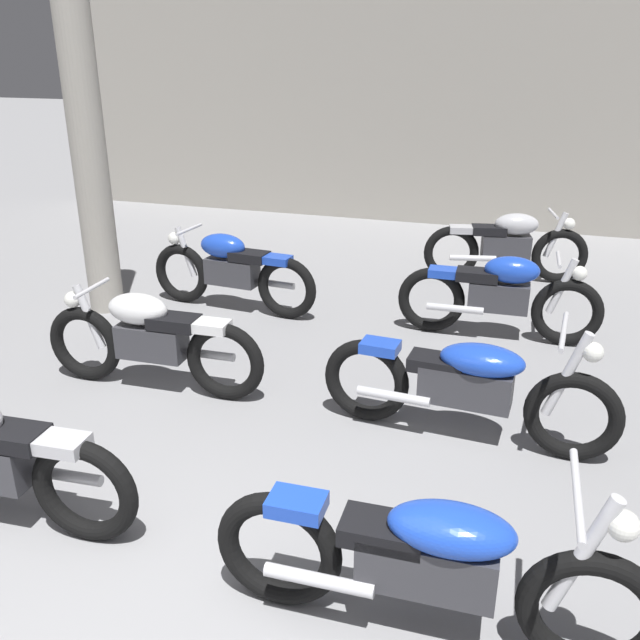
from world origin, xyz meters
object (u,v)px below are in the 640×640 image
support_pillar (90,162)px  motorcycle_right_row_1 (468,384)px  motorcycle_right_row_0 (430,561)px  motorcycle_right_row_2 (500,294)px  motorcycle_left_row_2 (231,269)px  motorcycle_right_row_3 (507,245)px  motorcycle_left_row_1 (151,339)px

support_pillar → motorcycle_right_row_1: support_pillar is taller
motorcycle_right_row_0 → motorcycle_right_row_2: size_ratio=1.10×
support_pillar → motorcycle_left_row_2: support_pillar is taller
motorcycle_left_row_2 → motorcycle_right_row_1: motorcycle_right_row_1 is taller
motorcycle_left_row_2 → motorcycle_right_row_3: 3.38m
support_pillar → motorcycle_right_row_3: support_pillar is taller
support_pillar → motorcycle_right_row_0: support_pillar is taller
motorcycle_right_row_0 → motorcycle_right_row_2: motorcycle_right_row_0 is taller
motorcycle_left_row_1 → motorcycle_right_row_3: 4.65m
motorcycle_right_row_2 → motorcycle_right_row_3: (-0.03, 1.85, 0.00)m
support_pillar → motorcycle_left_row_2: bearing=15.8°
motorcycle_right_row_1 → motorcycle_right_row_2: (0.10, 1.99, 0.01)m
motorcycle_right_row_1 → support_pillar: bearing=159.1°
motorcycle_right_row_2 → motorcycle_right_row_3: 1.85m
support_pillar → motorcycle_right_row_1: bearing=-20.9°
support_pillar → motorcycle_right_row_1: (4.07, -1.56, -1.15)m
motorcycle_right_row_0 → motorcycle_right_row_2: bearing=88.9°
motorcycle_left_row_1 → motorcycle_right_row_2: same height
motorcycle_right_row_0 → motorcycle_right_row_3: motorcycle_right_row_0 is taller
support_pillar → motorcycle_left_row_1: support_pillar is taller
motorcycle_left_row_1 → motorcycle_right_row_3: same height
motorcycle_left_row_1 → motorcycle_right_row_3: (2.66, 3.82, 0.00)m
support_pillar → motorcycle_right_row_0: (4.10, -3.46, -1.15)m
motorcycle_right_row_1 → motorcycle_right_row_3: 3.84m
motorcycle_left_row_2 → motorcycle_right_row_2: same height
motorcycle_right_row_2 → motorcycle_right_row_3: size_ratio=1.01×
motorcycle_left_row_2 → motorcycle_right_row_0: motorcycle_right_row_0 is taller
motorcycle_right_row_2 → motorcycle_left_row_2: bearing=-178.8°
motorcycle_right_row_2 → motorcycle_left_row_1: bearing=-143.8°
motorcycle_right_row_0 → motorcycle_right_row_3: 5.74m
motorcycle_left_row_2 → motorcycle_right_row_3: (2.79, 1.90, 0.00)m
motorcycle_right_row_1 → motorcycle_right_row_3: bearing=89.0°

